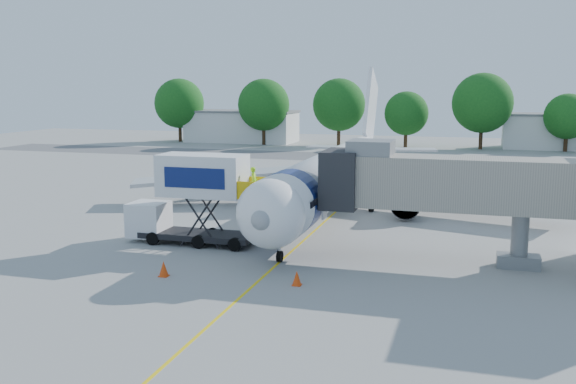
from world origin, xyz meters
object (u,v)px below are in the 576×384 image
(aircraft, at_px, (333,175))
(ground_tug, at_px, (196,277))
(jet_bridge, at_px, (434,183))
(catering_hiloader, at_px, (193,199))

(aircraft, bearing_deg, ground_tug, -96.92)
(jet_bridge, xyz_separation_m, catering_hiloader, (-14.26, -0.00, -1.58))
(catering_hiloader, height_order, ground_tug, catering_hiloader)
(jet_bridge, distance_m, catering_hiloader, 14.35)
(aircraft, xyz_separation_m, ground_tug, (-2.36, -19.43, -2.27))
(ground_tug, bearing_deg, catering_hiloader, 102.29)
(aircraft, bearing_deg, catering_hiloader, -119.39)
(aircraft, relative_size, jet_bridge, 2.71)
(jet_bridge, relative_size, catering_hiloader, 1.64)
(aircraft, distance_m, catering_hiloader, 12.77)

